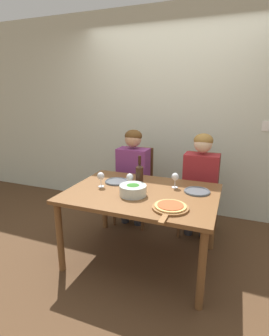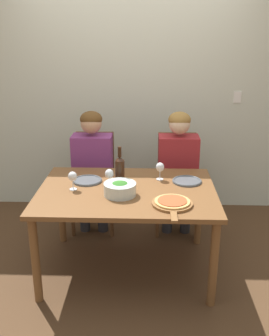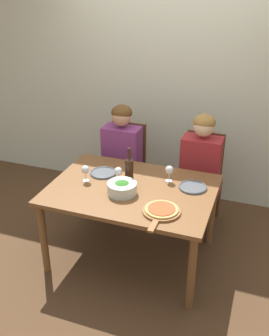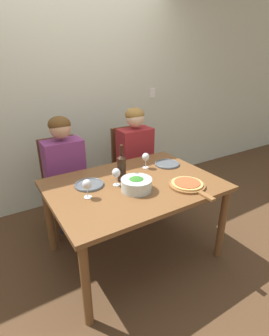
{
  "view_description": "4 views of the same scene",
  "coord_description": "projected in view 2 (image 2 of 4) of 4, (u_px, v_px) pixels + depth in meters",
  "views": [
    {
      "loc": [
        0.78,
        -2.19,
        1.64
      ],
      "look_at": [
        -0.11,
        0.1,
        0.93
      ],
      "focal_mm": 28.0,
      "sensor_mm": 36.0,
      "label": 1
    },
    {
      "loc": [
        0.16,
        -2.87,
        1.94
      ],
      "look_at": [
        0.06,
        0.08,
        0.88
      ],
      "focal_mm": 42.0,
      "sensor_mm": 36.0,
      "label": 2
    },
    {
      "loc": [
        1.01,
        -2.74,
        2.4
      ],
      "look_at": [
        -0.01,
        0.11,
        0.87
      ],
      "focal_mm": 42.0,
      "sensor_mm": 36.0,
      "label": 3
    },
    {
      "loc": [
        -1.04,
        -1.68,
        1.72
      ],
      "look_at": [
        0.0,
        -0.0,
        0.87
      ],
      "focal_mm": 28.0,
      "sensor_mm": 36.0,
      "label": 4
    }
  ],
  "objects": [
    {
      "name": "ground_plane",
      "position": [
        127.0,
        268.0,
        3.36
      ],
      "size": [
        40.0,
        40.0,
        0.0
      ],
      "primitive_type": "plane",
      "color": "#4C331E"
    },
    {
      "name": "back_wall",
      "position": [
        133.0,
        87.0,
        4.16
      ],
      "size": [
        10.0,
        0.06,
        2.7
      ],
      "color": "beige",
      "rests_on": "ground"
    },
    {
      "name": "dining_table",
      "position": [
        127.0,
        199.0,
        3.14
      ],
      "size": [
        1.41,
        1.01,
        0.73
      ],
      "color": "brown",
      "rests_on": "ground"
    },
    {
      "name": "chair_left",
      "position": [
        95.0,
        178.0,
        3.97
      ],
      "size": [
        0.42,
        0.42,
        0.96
      ],
      "color": "brown",
      "rests_on": "ground"
    },
    {
      "name": "chair_right",
      "position": [
        176.0,
        179.0,
        3.94
      ],
      "size": [
        0.42,
        0.42,
        0.96
      ],
      "color": "brown",
      "rests_on": "ground"
    },
    {
      "name": "person_woman",
      "position": [
        92.0,
        161.0,
        3.79
      ],
      "size": [
        0.47,
        0.51,
        1.21
      ],
      "color": "#28282D",
      "rests_on": "ground"
    },
    {
      "name": "person_man",
      "position": [
        178.0,
        162.0,
        3.76
      ],
      "size": [
        0.47,
        0.51,
        1.21
      ],
      "color": "#28282D",
      "rests_on": "ground"
    },
    {
      "name": "wine_bottle",
      "position": [
        120.0,
        170.0,
        3.17
      ],
      "size": [
        0.08,
        0.08,
        0.32
      ],
      "color": "black",
      "rests_on": "dining_table"
    },
    {
      "name": "broccoli_bowl",
      "position": [
        120.0,
        189.0,
        3.0
      ],
      "size": [
        0.25,
        0.25,
        0.11
      ],
      "color": "silver",
      "rests_on": "dining_table"
    },
    {
      "name": "dinner_plate_left",
      "position": [
        87.0,
        180.0,
        3.27
      ],
      "size": [
        0.24,
        0.24,
        0.02
      ],
      "color": "#4C5156",
      "rests_on": "dining_table"
    },
    {
      "name": "dinner_plate_right",
      "position": [
        187.0,
        181.0,
        3.26
      ],
      "size": [
        0.24,
        0.24,
        0.02
      ],
      "color": "#4C5156",
      "rests_on": "dining_table"
    },
    {
      "name": "pizza_on_board",
      "position": [
        172.0,
        203.0,
        2.83
      ],
      "size": [
        0.3,
        0.44,
        0.04
      ],
      "color": "brown",
      "rests_on": "dining_table"
    },
    {
      "name": "wine_glass_left",
      "position": [
        73.0,
        177.0,
        3.07
      ],
      "size": [
        0.07,
        0.07,
        0.15
      ],
      "color": "silver",
      "rests_on": "dining_table"
    },
    {
      "name": "wine_glass_right",
      "position": [
        160.0,
        168.0,
        3.28
      ],
      "size": [
        0.07,
        0.07,
        0.15
      ],
      "color": "silver",
      "rests_on": "dining_table"
    },
    {
      "name": "wine_glass_centre",
      "position": [
        109.0,
        175.0,
        3.13
      ],
      "size": [
        0.07,
        0.07,
        0.15
      ],
      "color": "silver",
      "rests_on": "dining_table"
    }
  ]
}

